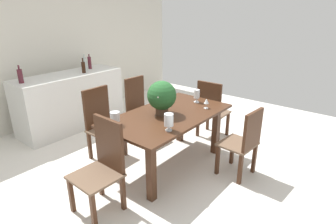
{
  "coord_description": "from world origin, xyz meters",
  "views": [
    {
      "loc": [
        -2.63,
        -2.36,
        2.06
      ],
      "look_at": [
        0.06,
        -0.18,
        0.76
      ],
      "focal_mm": 29.42,
      "sensor_mm": 36.0,
      "label": 1
    }
  ],
  "objects_px": {
    "chair_near_right": "(245,140)",
    "wine_bottle_dark": "(83,67)",
    "chair_foot_end": "(211,108)",
    "crystal_vase_right": "(169,120)",
    "crystal_vase_left": "(197,95)",
    "wine_bottle_tall": "(85,64)",
    "wine_bottle_green": "(90,63)",
    "dining_table": "(168,122)",
    "flower_centerpiece": "(162,96)",
    "chair_far_left": "(101,120)",
    "crystal_vase_center_near": "(115,117)",
    "chair_far_right": "(139,106)",
    "chair_head_end": "(103,162)",
    "kitchen_counter": "(71,101)",
    "wine_glass": "(206,102)",
    "wine_bottle_clear": "(20,76)"
  },
  "relations": [
    {
      "from": "wine_bottle_green",
      "to": "wine_bottle_clear",
      "type": "distance_m",
      "value": 1.32
    },
    {
      "from": "chair_foot_end",
      "to": "kitchen_counter",
      "type": "height_order",
      "value": "kitchen_counter"
    },
    {
      "from": "crystal_vase_left",
      "to": "wine_bottle_tall",
      "type": "height_order",
      "value": "wine_bottle_tall"
    },
    {
      "from": "chair_near_right",
      "to": "kitchen_counter",
      "type": "relative_size",
      "value": 0.5
    },
    {
      "from": "chair_near_right",
      "to": "wine_bottle_tall",
      "type": "distance_m",
      "value": 3.2
    },
    {
      "from": "chair_foot_end",
      "to": "wine_bottle_green",
      "type": "height_order",
      "value": "wine_bottle_green"
    },
    {
      "from": "crystal_vase_right",
      "to": "chair_far_left",
      "type": "bearing_deg",
      "value": 89.26
    },
    {
      "from": "kitchen_counter",
      "to": "crystal_vase_right",
      "type": "bearing_deg",
      "value": -97.82
    },
    {
      "from": "chair_head_end",
      "to": "crystal_vase_center_near",
      "type": "relative_size",
      "value": 6.15
    },
    {
      "from": "chair_foot_end",
      "to": "wine_glass",
      "type": "bearing_deg",
      "value": 112.3
    },
    {
      "from": "chair_foot_end",
      "to": "crystal_vase_center_near",
      "type": "xyz_separation_m",
      "value": [
        -1.8,
        0.26,
        0.33
      ]
    },
    {
      "from": "chair_far_right",
      "to": "wine_glass",
      "type": "relative_size",
      "value": 7.23
    },
    {
      "from": "crystal_vase_right",
      "to": "wine_glass",
      "type": "height_order",
      "value": "crystal_vase_right"
    },
    {
      "from": "chair_far_left",
      "to": "wine_bottle_dark",
      "type": "relative_size",
      "value": 3.94
    },
    {
      "from": "chair_near_right",
      "to": "wine_bottle_clear",
      "type": "height_order",
      "value": "wine_bottle_clear"
    },
    {
      "from": "flower_centerpiece",
      "to": "crystal_vase_left",
      "type": "relative_size",
      "value": 2.31
    },
    {
      "from": "dining_table",
      "to": "crystal_vase_center_near",
      "type": "bearing_deg",
      "value": 159.47
    },
    {
      "from": "crystal_vase_right",
      "to": "wine_bottle_green",
      "type": "relative_size",
      "value": 0.74
    },
    {
      "from": "chair_near_right",
      "to": "wine_bottle_dark",
      "type": "distance_m",
      "value": 3.05
    },
    {
      "from": "chair_foot_end",
      "to": "wine_bottle_dark",
      "type": "distance_m",
      "value": 2.34
    },
    {
      "from": "crystal_vase_center_near",
      "to": "wine_glass",
      "type": "height_order",
      "value": "crystal_vase_center_near"
    },
    {
      "from": "chair_near_right",
      "to": "chair_head_end",
      "type": "distance_m",
      "value": 1.75
    },
    {
      "from": "crystal_vase_left",
      "to": "chair_foot_end",
      "type": "bearing_deg",
      "value": 2.68
    },
    {
      "from": "chair_far_right",
      "to": "wine_bottle_dark",
      "type": "relative_size",
      "value": 3.93
    },
    {
      "from": "wine_bottle_tall",
      "to": "chair_near_right",
      "type": "bearing_deg",
      "value": -88.87
    },
    {
      "from": "wine_bottle_green",
      "to": "wine_bottle_clear",
      "type": "height_order",
      "value": "wine_bottle_green"
    },
    {
      "from": "chair_far_right",
      "to": "wine_bottle_tall",
      "type": "distance_m",
      "value": 1.41
    },
    {
      "from": "dining_table",
      "to": "crystal_vase_center_near",
      "type": "xyz_separation_m",
      "value": [
        -0.69,
        0.26,
        0.23
      ]
    },
    {
      "from": "chair_far_left",
      "to": "chair_head_end",
      "type": "distance_m",
      "value": 1.17
    },
    {
      "from": "wine_bottle_tall",
      "to": "chair_far_left",
      "type": "bearing_deg",
      "value": -118.77
    },
    {
      "from": "chair_foot_end",
      "to": "dining_table",
      "type": "bearing_deg",
      "value": 88.46
    },
    {
      "from": "dining_table",
      "to": "wine_glass",
      "type": "bearing_deg",
      "value": -28.75
    },
    {
      "from": "flower_centerpiece",
      "to": "wine_bottle_dark",
      "type": "distance_m",
      "value": 2.03
    },
    {
      "from": "chair_near_right",
      "to": "crystal_vase_center_near",
      "type": "bearing_deg",
      "value": -43.2
    },
    {
      "from": "chair_foot_end",
      "to": "crystal_vase_right",
      "type": "xyz_separation_m",
      "value": [
        -1.52,
        -0.33,
        0.35
      ]
    },
    {
      "from": "dining_table",
      "to": "chair_far_left",
      "type": "xyz_separation_m",
      "value": [
        -0.39,
        0.93,
        -0.08
      ]
    },
    {
      "from": "chair_far_right",
      "to": "crystal_vase_left",
      "type": "distance_m",
      "value": 1.04
    },
    {
      "from": "crystal_vase_center_near",
      "to": "dining_table",
      "type": "bearing_deg",
      "value": -20.53
    },
    {
      "from": "wine_glass",
      "to": "chair_far_right",
      "type": "bearing_deg",
      "value": 94.77
    },
    {
      "from": "chair_foot_end",
      "to": "wine_bottle_green",
      "type": "xyz_separation_m",
      "value": [
        -0.65,
        2.28,
        0.57
      ]
    },
    {
      "from": "chair_foot_end",
      "to": "chair_far_right",
      "type": "bearing_deg",
      "value": 35.91
    },
    {
      "from": "chair_far_left",
      "to": "crystal_vase_left",
      "type": "xyz_separation_m",
      "value": [
        1.02,
        -0.95,
        0.32
      ]
    },
    {
      "from": "wine_bottle_green",
      "to": "dining_table",
      "type": "bearing_deg",
      "value": -101.49
    },
    {
      "from": "crystal_vase_center_near",
      "to": "wine_bottle_dark",
      "type": "bearing_deg",
      "value": 64.55
    },
    {
      "from": "wine_glass",
      "to": "crystal_vase_left",
      "type": "bearing_deg",
      "value": 61.4
    },
    {
      "from": "wine_glass",
      "to": "kitchen_counter",
      "type": "relative_size",
      "value": 0.08
    },
    {
      "from": "chair_far_left",
      "to": "crystal_vase_left",
      "type": "relative_size",
      "value": 5.29
    },
    {
      "from": "crystal_vase_right",
      "to": "wine_bottle_tall",
      "type": "bearing_deg",
      "value": 74.09
    },
    {
      "from": "flower_centerpiece",
      "to": "crystal_vase_right",
      "type": "relative_size",
      "value": 2.21
    },
    {
      "from": "chair_far_right",
      "to": "crystal_vase_center_near",
      "type": "relative_size",
      "value": 6.21
    }
  ]
}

